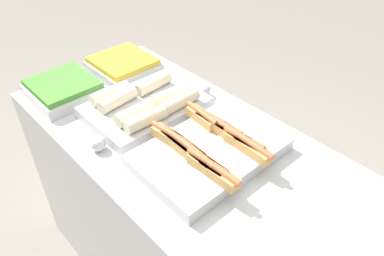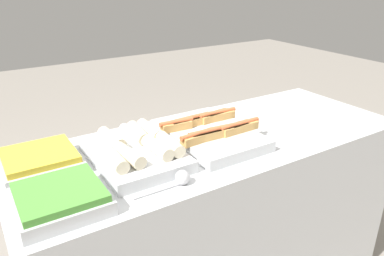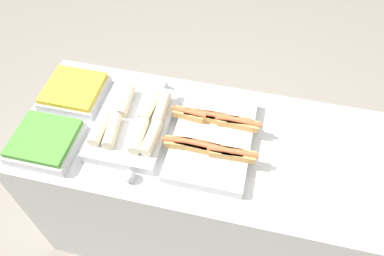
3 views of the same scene
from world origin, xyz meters
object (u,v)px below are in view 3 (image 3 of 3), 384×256
Objects in this scene: tray_wraps at (133,123)px; tray_side_front at (45,141)px; tray_side_back at (74,92)px; serving_spoon_far at (161,86)px; serving_spoon_near at (126,176)px; tray_hotdogs at (212,137)px.

tray_wraps is 0.39m from tray_side_front.
tray_side_back is 1.30× the size of serving_spoon_far.
tray_wraps reaches higher than serving_spoon_far.
tray_wraps is at bearing 101.83° from serving_spoon_near.
serving_spoon_far is (0.40, 0.14, -0.01)m from tray_side_back.
tray_side_front is 0.41m from serving_spoon_near.
serving_spoon_far is at bearing 90.19° from serving_spoon_near.
tray_side_back is (-0.35, 0.13, -0.00)m from tray_wraps.
tray_side_front and tray_side_back have the same top height.
tray_side_back is at bearing 170.16° from tray_hotdogs.
tray_wraps is 0.27m from serving_spoon_near.
tray_wraps is (-0.37, -0.00, 0.00)m from tray_hotdogs.
tray_side_back is at bearing 135.91° from serving_spoon_near.
serving_spoon_near and serving_spoon_far have the same top height.
tray_hotdogs is 1.79× the size of tray_side_back.
tray_side_back reaches higher than serving_spoon_far.
tray_wraps is 2.10× the size of serving_spoon_far.
serving_spoon_far is (-0.31, 0.27, -0.01)m from tray_hotdogs.
serving_spoon_near is at bearing -89.81° from serving_spoon_far.
tray_side_front is at bearing 168.67° from serving_spoon_near.
tray_wraps is at bearing 27.50° from tray_side_front.
tray_hotdogs is 0.74m from tray_side_front.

